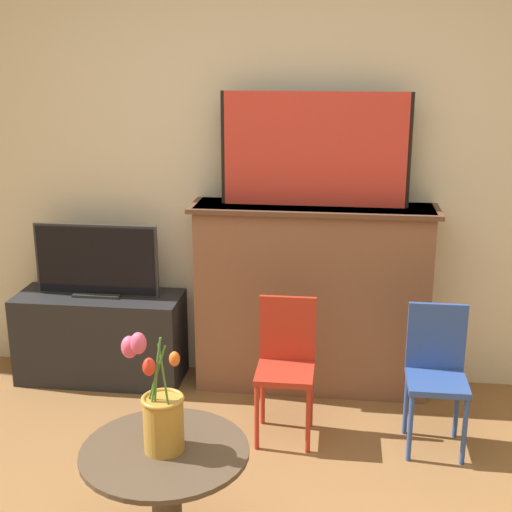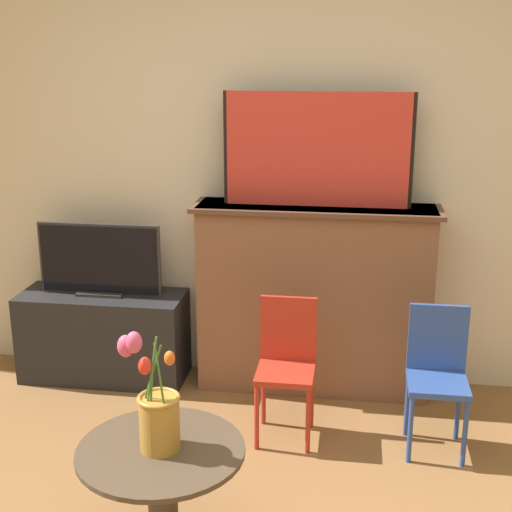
{
  "view_description": "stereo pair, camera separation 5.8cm",
  "coord_description": "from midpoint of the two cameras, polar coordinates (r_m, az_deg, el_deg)",
  "views": [
    {
      "loc": [
        0.36,
        -1.87,
        1.91
      ],
      "look_at": [
        -0.03,
        1.24,
        0.99
      ],
      "focal_mm": 50.0,
      "sensor_mm": 36.0,
      "label": 1
    },
    {
      "loc": [
        0.42,
        -1.86,
        1.91
      ],
      "look_at": [
        -0.03,
        1.24,
        0.99
      ],
      "focal_mm": 50.0,
      "sensor_mm": 36.0,
      "label": 2
    }
  ],
  "objects": [
    {
      "name": "tv_stand",
      "position": [
        4.35,
        -12.67,
        -6.34
      ],
      "size": [
        0.97,
        0.37,
        0.52
      ],
      "color": "#232326",
      "rests_on": "ground"
    },
    {
      "name": "vase_tulips",
      "position": [
        2.65,
        -8.29,
        -12.29
      ],
      "size": [
        0.23,
        0.19,
        0.48
      ],
      "color": "#B78433",
      "rests_on": "side_table"
    },
    {
      "name": "painting",
      "position": [
        3.86,
        4.3,
        8.49
      ],
      "size": [
        1.02,
        0.03,
        0.61
      ],
      "color": "black",
      "rests_on": "fireplace_mantel"
    },
    {
      "name": "side_table",
      "position": [
        2.82,
        -7.81,
        -18.04
      ],
      "size": [
        0.62,
        0.62,
        0.5
      ],
      "color": "#4C3D2D",
      "rests_on": "ground"
    },
    {
      "name": "chair_red",
      "position": [
        3.61,
        1.95,
        -8.23
      ],
      "size": [
        0.29,
        0.29,
        0.71
      ],
      "color": "#B22D1E",
      "rests_on": "ground"
    },
    {
      "name": "wall_back",
      "position": [
        4.05,
        1.61,
        8.41
      ],
      "size": [
        8.0,
        0.06,
        2.7
      ],
      "color": "beige",
      "rests_on": "ground"
    },
    {
      "name": "chair_blue",
      "position": [
        3.62,
        13.78,
        -8.67
      ],
      "size": [
        0.29,
        0.29,
        0.71
      ],
      "color": "#2D4C99",
      "rests_on": "ground"
    },
    {
      "name": "tv_monitor",
      "position": [
        4.2,
        -13.04,
        -0.44
      ],
      "size": [
        0.72,
        0.12,
        0.42
      ],
      "color": "#2D2D2D",
      "rests_on": "tv_stand"
    },
    {
      "name": "fireplace_mantel",
      "position": [
        4.05,
        4.07,
        -3.25
      ],
      "size": [
        1.36,
        0.35,
        1.08
      ],
      "color": "brown",
      "rests_on": "ground"
    }
  ]
}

